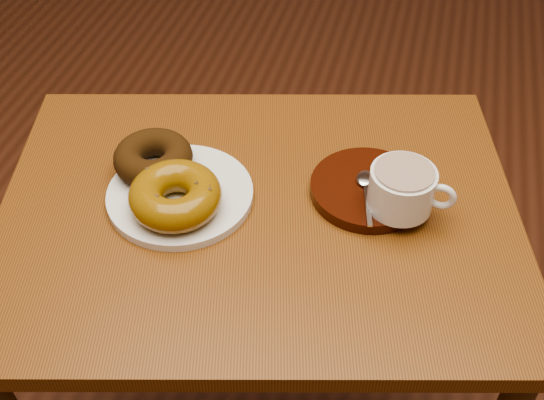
% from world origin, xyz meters
% --- Properties ---
extents(ground, '(6.00, 6.00, 0.00)m').
position_xyz_m(ground, '(0.00, 0.00, 0.00)').
color(ground, '#562C1B').
rests_on(ground, ground).
extents(cafe_table, '(0.84, 0.70, 0.68)m').
position_xyz_m(cafe_table, '(-0.04, -0.13, 0.57)').
color(cafe_table, brown).
rests_on(cafe_table, ground).
extents(donut_plate, '(0.21, 0.21, 0.01)m').
position_xyz_m(donut_plate, '(-0.15, -0.13, 0.69)').
color(donut_plate, white).
rests_on(donut_plate, cafe_table).
extents(donut_cinnamon, '(0.13, 0.13, 0.04)m').
position_xyz_m(donut_cinnamon, '(-0.20, -0.10, 0.71)').
color(donut_cinnamon, '#361F0A').
rests_on(donut_cinnamon, donut_plate).
extents(donut_caramel, '(0.14, 0.14, 0.05)m').
position_xyz_m(donut_caramel, '(-0.14, -0.17, 0.72)').
color(donut_caramel, '#8B5F0F').
rests_on(donut_caramel, donut_plate).
extents(saucer, '(0.18, 0.18, 0.02)m').
position_xyz_m(saucer, '(0.10, -0.06, 0.69)').
color(saucer, black).
rests_on(saucer, cafe_table).
extents(coffee_cup, '(0.12, 0.09, 0.06)m').
position_xyz_m(coffee_cup, '(0.15, -0.09, 0.73)').
color(coffee_cup, white).
rests_on(coffee_cup, saucer).
extents(teaspoon, '(0.04, 0.11, 0.01)m').
position_xyz_m(teaspoon, '(0.10, -0.06, 0.70)').
color(teaspoon, silver).
rests_on(teaspoon, saucer).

